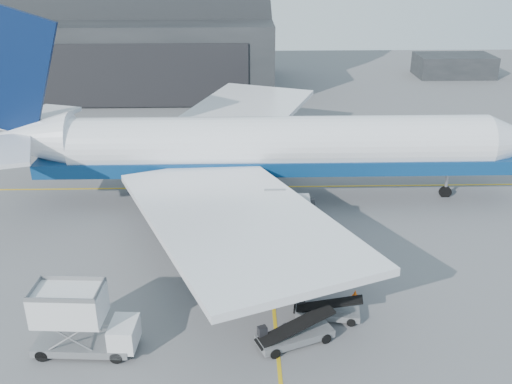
{
  "coord_description": "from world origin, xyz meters",
  "views": [
    {
      "loc": [
        -2.13,
        -34.74,
        23.74
      ],
      "look_at": [
        -0.98,
        8.59,
        4.5
      ],
      "focal_mm": 40.0,
      "sensor_mm": 36.0,
      "label": 1
    }
  ],
  "objects_px": {
    "pushback_tug": "(279,282)",
    "belt_loader_b": "(327,311)",
    "airliner": "(258,147)",
    "catering_truck": "(80,321)",
    "belt_loader_a": "(294,335)"
  },
  "relations": [
    {
      "from": "pushback_tug",
      "to": "belt_loader_b",
      "type": "height_order",
      "value": "pushback_tug"
    },
    {
      "from": "pushback_tug",
      "to": "belt_loader_b",
      "type": "distance_m",
      "value": 4.64
    },
    {
      "from": "airliner",
      "to": "belt_loader_b",
      "type": "bearing_deg",
      "value": -78.17
    },
    {
      "from": "airliner",
      "to": "catering_truck",
      "type": "relative_size",
      "value": 8.45
    },
    {
      "from": "belt_loader_a",
      "to": "airliner",
      "type": "bearing_deg",
      "value": 72.32
    },
    {
      "from": "catering_truck",
      "to": "belt_loader_a",
      "type": "bearing_deg",
      "value": 5.31
    },
    {
      "from": "belt_loader_b",
      "to": "airliner",
      "type": "bearing_deg",
      "value": 109.77
    },
    {
      "from": "catering_truck",
      "to": "belt_loader_b",
      "type": "height_order",
      "value": "catering_truck"
    },
    {
      "from": "pushback_tug",
      "to": "belt_loader_b",
      "type": "bearing_deg",
      "value": -24.39
    },
    {
      "from": "airliner",
      "to": "catering_truck",
      "type": "distance_m",
      "value": 25.72
    },
    {
      "from": "airliner",
      "to": "pushback_tug",
      "type": "height_order",
      "value": "airliner"
    },
    {
      "from": "belt_loader_b",
      "to": "pushback_tug",
      "type": "bearing_deg",
      "value": 138.65
    },
    {
      "from": "pushback_tug",
      "to": "belt_loader_b",
      "type": "relative_size",
      "value": 0.96
    },
    {
      "from": "catering_truck",
      "to": "pushback_tug",
      "type": "xyz_separation_m",
      "value": [
        12.74,
        6.47,
        -1.54
      ]
    },
    {
      "from": "airliner",
      "to": "pushback_tug",
      "type": "relative_size",
      "value": 12.25
    }
  ]
}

